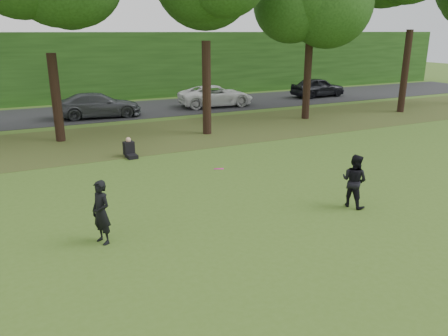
# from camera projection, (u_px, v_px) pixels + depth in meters

# --- Properties ---
(ground) EXTENTS (120.00, 120.00, 0.00)m
(ground) POSITION_uv_depth(u_px,v_px,m) (258.00, 255.00, 10.33)
(ground) COLOR #3D5A1C
(ground) RESTS_ON ground
(leaf_litter) EXTENTS (60.00, 7.00, 0.01)m
(leaf_litter) POSITION_uv_depth(u_px,v_px,m) (127.00, 138.00, 21.52)
(leaf_litter) COLOR #4B3E1A
(leaf_litter) RESTS_ON ground
(street) EXTENTS (70.00, 7.00, 0.02)m
(street) POSITION_uv_depth(u_px,v_px,m) (98.00, 112.00, 28.41)
(street) COLOR black
(street) RESTS_ON ground
(far_hedge) EXTENTS (70.00, 3.00, 5.00)m
(far_hedge) POSITION_uv_depth(u_px,v_px,m) (80.00, 67.00, 32.83)
(far_hedge) COLOR #1C4012
(far_hedge) RESTS_ON ground
(player_left) EXTENTS (0.60, 0.70, 1.63)m
(player_left) POSITION_uv_depth(u_px,v_px,m) (101.00, 212.00, 10.71)
(player_left) COLOR black
(player_left) RESTS_ON ground
(player_right) EXTENTS (0.85, 0.95, 1.62)m
(player_right) POSITION_uv_depth(u_px,v_px,m) (354.00, 181.00, 12.98)
(player_right) COLOR black
(player_right) RESTS_ON ground
(parked_cars) EXTENTS (40.31, 3.75, 1.52)m
(parked_cars) POSITION_uv_depth(u_px,v_px,m) (126.00, 102.00, 27.94)
(parked_cars) COLOR black
(parked_cars) RESTS_ON street
(frisbee) EXTENTS (0.28, 0.27, 0.14)m
(frisbee) POSITION_uv_depth(u_px,v_px,m) (219.00, 169.00, 11.53)
(frisbee) COLOR #FD15A7
(frisbee) RESTS_ON ground
(seated_person) EXTENTS (0.48, 0.77, 0.83)m
(seated_person) POSITION_uv_depth(u_px,v_px,m) (130.00, 150.00, 18.29)
(seated_person) COLOR black
(seated_person) RESTS_ON ground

